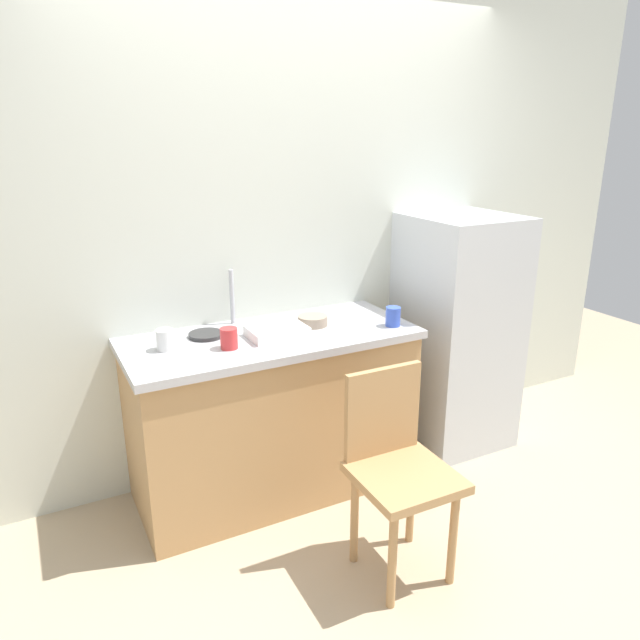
% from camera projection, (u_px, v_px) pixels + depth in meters
% --- Properties ---
extents(ground_plane, '(8.00, 8.00, 0.00)m').
position_uv_depth(ground_plane, '(385.00, 540.00, 2.78)').
color(ground_plane, tan).
extents(back_wall, '(4.80, 0.10, 2.69)m').
position_uv_depth(back_wall, '(291.00, 225.00, 3.21)').
color(back_wall, silver).
rests_on(back_wall, ground_plane).
extents(cabinet_base, '(1.41, 0.60, 0.83)m').
position_uv_depth(cabinet_base, '(273.00, 417.00, 3.08)').
color(cabinet_base, tan).
rests_on(cabinet_base, ground_plane).
extents(countertop, '(1.45, 0.64, 0.04)m').
position_uv_depth(countertop, '(271.00, 338.00, 2.94)').
color(countertop, '#B7B7BC').
rests_on(countertop, cabinet_base).
extents(faucet, '(0.02, 0.02, 0.29)m').
position_uv_depth(faucet, '(232.00, 297.00, 3.06)').
color(faucet, '#B7B7BC').
rests_on(faucet, countertop).
extents(refrigerator, '(0.58, 0.59, 1.38)m').
position_uv_depth(refrigerator, '(456.00, 332.00, 3.52)').
color(refrigerator, silver).
rests_on(refrigerator, ground_plane).
extents(chair, '(0.41, 0.41, 0.89)m').
position_uv_depth(chair, '(397.00, 464.00, 2.49)').
color(chair, tan).
rests_on(chair, ground_plane).
extents(dish_tray, '(0.28, 0.20, 0.05)m').
position_uv_depth(dish_tray, '(277.00, 332.00, 2.90)').
color(dish_tray, white).
rests_on(dish_tray, countertop).
extents(terracotta_bowl, '(0.16, 0.16, 0.05)m').
position_uv_depth(terracotta_bowl, '(313.00, 320.00, 3.06)').
color(terracotta_bowl, gray).
rests_on(terracotta_bowl, countertop).
extents(hotplate, '(0.17, 0.17, 0.02)m').
position_uv_depth(hotplate, '(206.00, 335.00, 2.90)').
color(hotplate, '#2D2D2D').
rests_on(hotplate, countertop).
extents(cup_white, '(0.08, 0.08, 0.10)m').
position_uv_depth(cup_white, '(165.00, 340.00, 2.71)').
color(cup_white, white).
rests_on(cup_white, countertop).
extents(cup_blue, '(0.08, 0.08, 0.10)m').
position_uv_depth(cup_blue, '(393.00, 317.00, 3.04)').
color(cup_blue, blue).
rests_on(cup_blue, countertop).
extents(cup_red, '(0.08, 0.08, 0.10)m').
position_uv_depth(cup_red, '(229.00, 338.00, 2.73)').
color(cup_red, red).
rests_on(cup_red, countertop).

